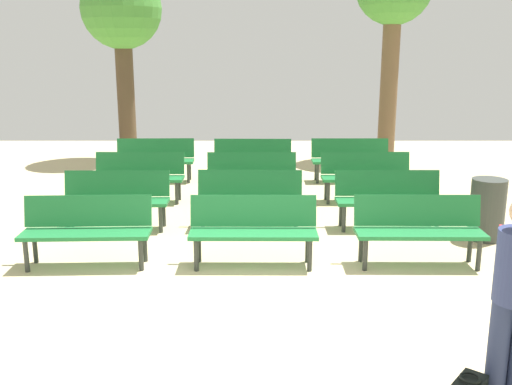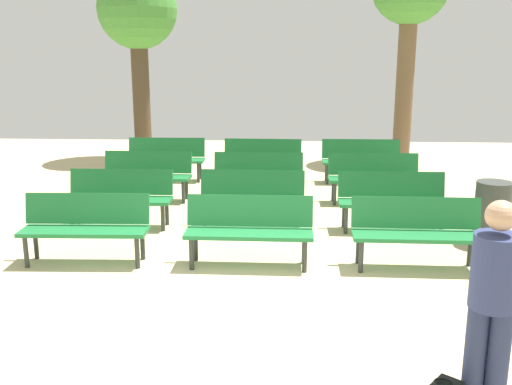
{
  "view_description": "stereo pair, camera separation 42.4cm",
  "coord_description": "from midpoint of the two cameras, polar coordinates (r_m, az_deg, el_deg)",
  "views": [
    {
      "loc": [
        0.03,
        -5.39,
        2.66
      ],
      "look_at": [
        0.0,
        3.21,
        0.55
      ],
      "focal_mm": 40.76,
      "sensor_mm": 36.0,
      "label": 1
    },
    {
      "loc": [
        0.46,
        -5.38,
        2.66
      ],
      "look_at": [
        0.0,
        3.21,
        0.55
      ],
      "focal_mm": 40.76,
      "sensor_mm": 36.0,
      "label": 2
    }
  ],
  "objects": [
    {
      "name": "bench_r0_c2",
      "position": [
        7.56,
        14.35,
        -3.24
      ],
      "size": [
        1.6,
        0.5,
        0.87
      ],
      "rotation": [
        0.0,
        0.0,
        -0.01
      ],
      "color": "#1E7238",
      "rests_on": "ground_plane"
    },
    {
      "name": "bench_r3_c0",
      "position": [
        12.28,
        -10.63,
        3.44
      ],
      "size": [
        1.61,
        0.52,
        0.87
      ],
      "rotation": [
        0.0,
        0.0,
        0.02
      ],
      "color": "#1E7238",
      "rests_on": "ground_plane"
    },
    {
      "name": "bench_r1_c0",
      "position": [
        9.12,
        -14.65,
        -0.34
      ],
      "size": [
        1.6,
        0.5,
        0.87
      ],
      "rotation": [
        0.0,
        0.0,
        0.01
      ],
      "color": "#1E7238",
      "rests_on": "ground_plane"
    },
    {
      "name": "bench_r1_c1",
      "position": [
        8.86,
        -1.78,
        -0.3
      ],
      "size": [
        1.61,
        0.52,
        0.87
      ],
      "rotation": [
        0.0,
        0.0,
        -0.02
      ],
      "color": "#1E7238",
      "rests_on": "ground_plane"
    },
    {
      "name": "bench_r0_c0",
      "position": [
        7.68,
        -17.58,
        -3.19
      ],
      "size": [
        1.62,
        0.54,
        0.87
      ],
      "rotation": [
        0.0,
        0.0,
        0.03
      ],
      "color": "#1E7238",
      "rests_on": "ground_plane"
    },
    {
      "name": "bench_r2_c0",
      "position": [
        10.67,
        -12.3,
        1.81
      ],
      "size": [
        1.61,
        0.5,
        0.87
      ],
      "rotation": [
        0.0,
        0.0,
        -0.01
      ],
      "color": "#1E7238",
      "rests_on": "ground_plane"
    },
    {
      "name": "ground_plane",
      "position": [
        6.01,
        -2.19,
        -12.48
      ],
      "size": [
        24.0,
        24.0,
        0.0
      ],
      "primitive_type": "plane",
      "color": "#CCB789"
    },
    {
      "name": "tree_0",
      "position": [
        14.79,
        -13.65,
        16.57
      ],
      "size": [
        1.91,
        1.91,
        4.58
      ],
      "color": "#4C3A28",
      "rests_on": "ground_plane"
    },
    {
      "name": "bench_r1_c2",
      "position": [
        9.03,
        11.76,
        -0.33
      ],
      "size": [
        1.6,
        0.48,
        0.87
      ],
      "rotation": [
        0.0,
        0.0,
        -0.0
      ],
      "color": "#1E7238",
      "rests_on": "ground_plane"
    },
    {
      "name": "bench_r0_c1",
      "position": [
        7.32,
        -1.73,
        -3.35
      ],
      "size": [
        1.6,
        0.49,
        0.87
      ],
      "rotation": [
        0.0,
        0.0,
        -0.01
      ],
      "color": "#1E7238",
      "rests_on": "ground_plane"
    },
    {
      "name": "bench_r2_c1",
      "position": [
        10.41,
        -1.37,
        1.84
      ],
      "size": [
        1.61,
        0.5,
        0.87
      ],
      "rotation": [
        0.0,
        0.0,
        0.01
      ],
      "color": "#1E7238",
      "rests_on": "ground_plane"
    },
    {
      "name": "trash_bin",
      "position": [
        8.87,
        20.7,
        -1.59
      ],
      "size": [
        0.49,
        0.49,
        0.89
      ],
      "primitive_type": "cylinder",
      "color": "#383D38",
      "rests_on": "ground_plane"
    },
    {
      "name": "bench_r3_c1",
      "position": [
        12.01,
        -1.13,
        3.44
      ],
      "size": [
        1.61,
        0.51,
        0.87
      ],
      "rotation": [
        0.0,
        0.0,
        -0.02
      ],
      "color": "#1E7238",
      "rests_on": "ground_plane"
    },
    {
      "name": "bench_r2_c2",
      "position": [
        10.58,
        9.84,
        1.83
      ],
      "size": [
        1.6,
        0.49,
        0.87
      ],
      "rotation": [
        0.0,
        0.0,
        0.01
      ],
      "color": "#1E7238",
      "rests_on": "ground_plane"
    },
    {
      "name": "bench_r3_c2",
      "position": [
        12.18,
        8.49,
        3.44
      ],
      "size": [
        1.6,
        0.49,
        0.87
      ],
      "rotation": [
        0.0,
        0.0,
        0.0
      ],
      "color": "#1E7238",
      "rests_on": "ground_plane"
    }
  ]
}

